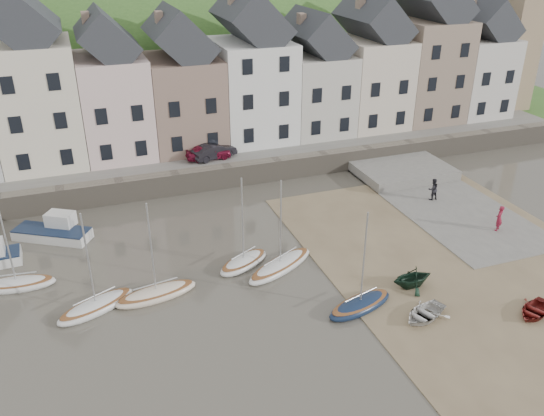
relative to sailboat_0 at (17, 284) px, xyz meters
name	(u,v)px	position (x,y,z in m)	size (l,w,h in m)	color
ground	(307,297)	(15.94, -6.78, -0.26)	(160.00, 160.00, 0.00)	#433F35
quay_land	(189,125)	(15.94, 25.22, 0.49)	(90.00, 30.00, 1.50)	#386026
quay_street	(216,154)	(15.94, 13.72, 1.29)	(70.00, 7.00, 0.10)	slate
seawall	(227,176)	(15.94, 10.22, 0.64)	(70.00, 1.20, 1.80)	slate
beach	(464,262)	(26.94, -6.78, -0.23)	(18.00, 26.00, 0.06)	brown
slipway	(442,202)	(30.94, 1.22, -0.20)	(8.00, 18.00, 0.12)	slate
hillside	(129,190)	(10.94, 53.22, -18.26)	(134.40, 84.00, 84.00)	#386026
townhouse_terrace	(222,79)	(17.70, 17.22, 7.06)	(61.05, 8.00, 13.93)	white
church_spire	(522,18)	(50.49, 17.22, 10.79)	(4.00, 4.00, 18.00)	#997F60
sailboat_0	(17,284)	(0.00, 0.00, 0.00)	(4.61, 2.01, 6.32)	silver
sailboat_1	(96,306)	(4.30, -3.88, 0.00)	(4.87, 3.34, 6.32)	silver
sailboat_2	(156,294)	(7.68, -3.83, 0.00)	(5.05, 2.28, 6.32)	beige
sailboat_3	(244,262)	(13.48, -2.27, 0.00)	(4.14, 3.18, 6.32)	silver
sailboat_4	(280,265)	(15.55, -3.44, 0.00)	(5.61, 3.92, 6.32)	silver
sailboat_5	(360,305)	(18.32, -8.81, 0.00)	(4.66, 2.64, 6.32)	#13213C
motorboat_2	(54,230)	(2.21, 5.66, 0.32)	(5.41, 4.21, 1.70)	silver
rowboat_white	(424,313)	(21.18, -10.86, 0.10)	(2.07, 2.90, 0.60)	silver
rowboat_green	(412,277)	(22.19, -8.01, 0.47)	(2.19, 2.54, 1.34)	black
rowboat_red	(535,310)	(27.12, -12.67, 0.08)	(1.94, 2.71, 0.56)	maroon
person_red	(499,218)	(31.78, -4.07, 0.80)	(0.69, 0.45, 1.88)	maroon
person_dark	(433,189)	(30.37, 1.84, 0.73)	(0.85, 0.66, 1.75)	black
car_left	(208,152)	(15.02, 12.72, 1.99)	(1.55, 3.85, 1.31)	maroon
car_right	(214,151)	(15.52, 12.72, 1.99)	(1.39, 3.97, 1.31)	black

